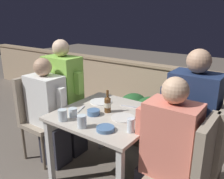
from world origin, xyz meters
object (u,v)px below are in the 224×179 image
at_px(chair_left_far, 55,103).
at_px(chair_right_near, 191,168).
at_px(person_white_polo, 49,112).
at_px(beer_bottle, 108,104).
at_px(chair_left_near, 37,110).
at_px(person_navy_jumper, 188,129).
at_px(chair_right_far, 210,148).
at_px(person_coral_top, 165,154).
at_px(person_green_blouse, 66,98).

xyz_separation_m(chair_left_far, chair_right_near, (1.79, -0.31, 0.00)).
bearing_deg(person_white_polo, beer_bottle, 12.96).
xyz_separation_m(chair_left_near, person_white_polo, (0.20, 0.00, 0.03)).
height_order(chair_right_near, beer_bottle, chair_right_near).
distance_m(chair_left_far, person_navy_jumper, 1.64).
relative_size(person_white_polo, chair_right_far, 1.23).
bearing_deg(person_coral_top, person_navy_jumper, 82.60).
height_order(person_navy_jumper, beer_bottle, person_navy_jumper).
bearing_deg(beer_bottle, chair_left_far, 172.41).
relative_size(person_green_blouse, beer_bottle, 6.16).
xyz_separation_m(chair_right_near, person_coral_top, (-0.20, 0.00, 0.04)).
bearing_deg(chair_left_near, person_coral_top, -1.20).
relative_size(chair_left_near, person_coral_top, 0.79).
relative_size(chair_left_near, person_white_polo, 0.81).
height_order(chair_left_near, person_white_polo, person_white_polo).
height_order(person_green_blouse, chair_right_far, person_green_blouse).
distance_m(chair_left_near, chair_right_far, 1.85).
bearing_deg(person_navy_jumper, chair_right_far, 0.00).
height_order(chair_right_far, beer_bottle, chair_right_far).
distance_m(person_white_polo, chair_right_near, 1.58).
xyz_separation_m(person_coral_top, person_navy_jumper, (0.05, 0.35, 0.08)).
xyz_separation_m(chair_left_near, chair_right_far, (1.82, 0.31, 0.00)).
relative_size(person_navy_jumper, beer_bottle, 6.25).
height_order(person_coral_top, person_navy_jumper, person_navy_jumper).
xyz_separation_m(person_green_blouse, chair_right_far, (1.63, 0.04, -0.11)).
distance_m(chair_left_near, beer_bottle, 0.93).
xyz_separation_m(chair_right_near, beer_bottle, (-0.89, 0.19, 0.23)).
bearing_deg(chair_left_near, person_white_polo, 0.00).
bearing_deg(person_navy_jumper, person_white_polo, -167.51).
xyz_separation_m(chair_left_far, person_green_blouse, (0.20, 0.00, 0.11)).
distance_m(person_coral_top, person_navy_jumper, 0.36).
bearing_deg(chair_left_far, chair_left_near, -87.23).
bearing_deg(chair_right_far, person_coral_top, -124.99).
bearing_deg(beer_bottle, person_green_blouse, 170.31).
bearing_deg(beer_bottle, person_navy_jumper, 12.05).
height_order(chair_left_near, chair_right_near, same).
xyz_separation_m(person_coral_top, beer_bottle, (-0.69, 0.19, 0.19)).
bearing_deg(chair_right_near, person_navy_jumper, 114.41).
relative_size(chair_left_near, beer_bottle, 4.40).
bearing_deg(chair_left_near, chair_right_near, -1.06).
xyz_separation_m(chair_right_near, person_navy_jumper, (-0.16, 0.35, 0.12)).
xyz_separation_m(chair_left_far, chair_right_far, (1.83, 0.04, 0.00)).
distance_m(chair_left_far, chair_right_far, 1.83).
xyz_separation_m(person_coral_top, chair_right_far, (0.24, 0.35, -0.04)).
distance_m(person_green_blouse, chair_right_far, 1.64).
bearing_deg(person_green_blouse, chair_right_near, -11.03).
height_order(person_green_blouse, person_coral_top, person_green_blouse).
relative_size(person_coral_top, chair_right_far, 1.26).
bearing_deg(person_coral_top, chair_left_near, 178.80).
bearing_deg(chair_left_near, person_navy_jumper, 10.96).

